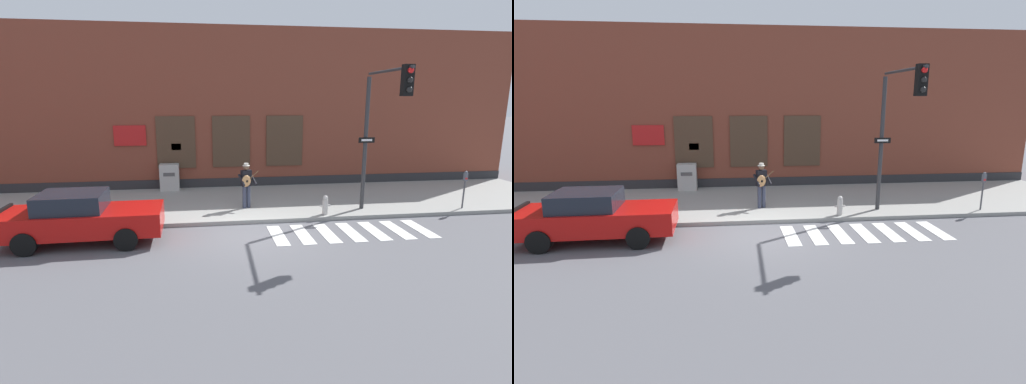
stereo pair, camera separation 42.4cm
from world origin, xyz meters
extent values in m
plane|color=#56565B|center=(0.00, 0.00, 0.00)|extent=(160.00, 160.00, 0.00)
cube|color=gray|center=(0.00, 3.97, 0.07)|extent=(28.00, 5.59, 0.14)
cube|color=brown|center=(0.00, 8.77, 3.69)|extent=(28.00, 4.00, 7.39)
cube|color=#28282B|center=(0.00, 6.75, 0.28)|extent=(28.00, 0.04, 0.55)
cube|color=#473323|center=(-2.52, 6.74, 2.27)|extent=(1.74, 0.06, 2.36)
cube|color=black|center=(-2.52, 6.73, 2.27)|extent=(1.62, 0.03, 2.24)
cube|color=#473323|center=(0.00, 6.74, 2.27)|extent=(1.74, 0.06, 2.36)
cube|color=black|center=(0.00, 6.73, 2.27)|extent=(1.62, 0.03, 2.24)
cube|color=#473323|center=(2.52, 6.74, 2.27)|extent=(1.74, 0.06, 2.36)
cube|color=black|center=(2.52, 6.73, 2.27)|extent=(1.62, 0.03, 2.24)
cube|color=red|center=(-4.54, 6.73, 2.60)|extent=(1.40, 0.04, 0.90)
cube|color=yellow|center=(-2.52, 6.72, 2.07)|extent=(0.44, 0.02, 0.30)
cube|color=silver|center=(0.88, -0.12, 0.01)|extent=(0.42, 1.90, 0.01)
cube|color=silver|center=(1.68, -0.12, 0.01)|extent=(0.42, 1.90, 0.01)
cube|color=silver|center=(2.47, -0.12, 0.01)|extent=(0.42, 1.90, 0.01)
cube|color=silver|center=(3.27, -0.12, 0.01)|extent=(0.42, 1.90, 0.01)
cube|color=silver|center=(4.07, -0.12, 0.01)|extent=(0.42, 1.90, 0.01)
cube|color=silver|center=(4.86, -0.12, 0.01)|extent=(0.42, 1.90, 0.01)
cube|color=silver|center=(5.66, -0.12, 0.01)|extent=(0.42, 1.90, 0.01)
cube|color=#B20F0C|center=(-4.97, 0.12, 0.67)|extent=(4.63, 1.92, 0.68)
cube|color=black|center=(-5.22, 0.11, 1.27)|extent=(1.87, 1.62, 0.52)
cube|color=black|center=(-7.22, 0.08, 1.05)|extent=(0.13, 1.69, 0.08)
cube|color=silver|center=(-2.72, 0.73, 0.74)|extent=(0.06, 0.24, 0.12)
cube|color=red|center=(-7.24, 0.65, 0.74)|extent=(0.06, 0.24, 0.12)
cube|color=silver|center=(-2.70, -0.41, 0.74)|extent=(0.06, 0.24, 0.12)
cylinder|color=black|center=(-3.65, 1.02, 0.33)|extent=(0.66, 0.25, 0.66)
cylinder|color=black|center=(-3.62, -0.73, 0.33)|extent=(0.66, 0.25, 0.66)
cylinder|color=black|center=(-6.32, 0.97, 0.33)|extent=(0.66, 0.25, 0.66)
cylinder|color=black|center=(-6.29, -0.78, 0.33)|extent=(0.66, 0.25, 0.66)
cylinder|color=#33384C|center=(0.32, 2.86, 0.56)|extent=(0.15, 0.15, 0.85)
cylinder|color=#33384C|center=(0.15, 2.79, 0.56)|extent=(0.15, 0.15, 0.85)
cube|color=black|center=(0.23, 2.83, 1.29)|extent=(0.43, 0.33, 0.60)
sphere|color=brown|center=(0.23, 2.83, 1.71)|extent=(0.22, 0.22, 0.22)
cylinder|color=beige|center=(0.23, 2.83, 1.77)|extent=(0.28, 0.28, 0.02)
cylinder|color=beige|center=(0.23, 2.83, 1.82)|extent=(0.18, 0.18, 0.09)
cylinder|color=black|center=(0.49, 2.81, 1.25)|extent=(0.25, 0.51, 0.39)
cylinder|color=black|center=(0.04, 2.66, 1.25)|extent=(0.25, 0.51, 0.39)
ellipsoid|color=#B77F4C|center=(0.21, 2.64, 1.22)|extent=(0.38, 0.23, 0.44)
cylinder|color=black|center=(0.23, 2.58, 1.22)|extent=(0.09, 0.04, 0.09)
cylinder|color=brown|center=(0.47, 2.70, 1.40)|extent=(0.46, 0.18, 0.34)
cylinder|color=#2D2D30|center=(4.56, 2.12, 2.55)|extent=(0.15, 0.15, 4.82)
cylinder|color=#2D2D30|center=(4.51, 0.53, 5.06)|extent=(0.19, 3.18, 0.09)
cube|color=black|center=(4.46, -0.74, 4.71)|extent=(0.31, 0.25, 0.88)
sphere|color=red|center=(4.46, -0.90, 4.97)|extent=(0.17, 0.17, 0.17)
sphere|color=black|center=(4.46, -0.90, 4.71)|extent=(0.17, 0.17, 0.17)
sphere|color=black|center=(4.46, -0.90, 4.45)|extent=(0.17, 0.17, 0.17)
cube|color=black|center=(4.55, 2.01, 2.74)|extent=(0.60, 0.05, 0.20)
cube|color=white|center=(4.55, 1.99, 2.74)|extent=(0.40, 0.02, 0.07)
cylinder|color=#47474C|center=(8.38, 1.62, 0.66)|extent=(0.06, 0.06, 1.05)
cube|color=#565B66|center=(8.38, 1.62, 1.34)|extent=(0.13, 0.10, 0.30)
sphere|color=#565B66|center=(8.38, 1.62, 1.52)|extent=(0.11, 0.11, 0.11)
cube|color=red|center=(8.38, 1.56, 1.29)|extent=(0.09, 0.01, 0.07)
cube|color=#ADADA8|center=(-2.85, 6.32, 0.74)|extent=(0.85, 0.58, 1.20)
cube|color=#4C4C4C|center=(-2.85, 6.02, 0.92)|extent=(0.51, 0.02, 0.16)
cylinder|color=#B2ADA8|center=(2.93, 1.53, 0.41)|extent=(0.20, 0.20, 0.55)
sphere|color=#B2ADA8|center=(2.93, 1.53, 0.75)|extent=(0.18, 0.18, 0.18)
cylinder|color=#B2ADA8|center=(2.79, 1.53, 0.47)|extent=(0.10, 0.07, 0.07)
cylinder|color=#B2ADA8|center=(3.07, 1.53, 0.47)|extent=(0.10, 0.07, 0.07)
camera|label=1|loc=(-1.49, -11.81, 4.17)|focal=28.00mm
camera|label=2|loc=(-1.07, -11.86, 4.17)|focal=28.00mm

